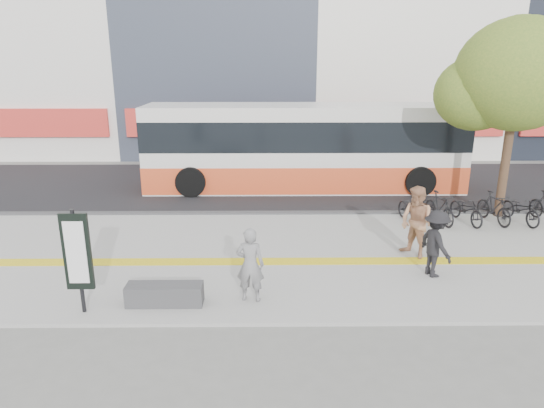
{
  "coord_description": "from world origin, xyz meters",
  "views": [
    {
      "loc": [
        -0.43,
        -10.34,
        5.05
      ],
      "look_at": [
        -0.31,
        2.0,
        1.32
      ],
      "focal_mm": 31.73,
      "sensor_mm": 36.0,
      "label": 1
    }
  ],
  "objects_px": {
    "pedestrian_tan": "(416,222)",
    "bench": "(165,294)",
    "pedestrian_dark": "(436,244)",
    "seated_woman": "(250,265)",
    "signboard": "(77,253)",
    "bus": "(304,150)",
    "street_tree": "(515,77)"
  },
  "relations": [
    {
      "from": "pedestrian_tan",
      "to": "bench",
      "type": "bearing_deg",
      "value": -100.48
    },
    {
      "from": "pedestrian_tan",
      "to": "pedestrian_dark",
      "type": "bearing_deg",
      "value": -27.6
    },
    {
      "from": "seated_woman",
      "to": "pedestrian_tan",
      "type": "relative_size",
      "value": 0.87
    },
    {
      "from": "bench",
      "to": "pedestrian_dark",
      "type": "distance_m",
      "value": 6.3
    },
    {
      "from": "bench",
      "to": "signboard",
      "type": "height_order",
      "value": "signboard"
    },
    {
      "from": "bus",
      "to": "pedestrian_tan",
      "type": "relative_size",
      "value": 6.59
    },
    {
      "from": "seated_woman",
      "to": "bus",
      "type": "bearing_deg",
      "value": -92.43
    },
    {
      "from": "bench",
      "to": "seated_woman",
      "type": "distance_m",
      "value": 1.9
    },
    {
      "from": "street_tree",
      "to": "pedestrian_tan",
      "type": "relative_size",
      "value": 3.36
    },
    {
      "from": "pedestrian_dark",
      "to": "pedestrian_tan",
      "type": "bearing_deg",
      "value": -11.47
    },
    {
      "from": "pedestrian_dark",
      "to": "bus",
      "type": "bearing_deg",
      "value": -0.36
    },
    {
      "from": "bench",
      "to": "bus",
      "type": "relative_size",
      "value": 0.13
    },
    {
      "from": "signboard",
      "to": "pedestrian_dark",
      "type": "distance_m",
      "value": 7.92
    },
    {
      "from": "pedestrian_tan",
      "to": "bus",
      "type": "bearing_deg",
      "value": 165.23
    },
    {
      "from": "signboard",
      "to": "pedestrian_tan",
      "type": "distance_m",
      "value": 8.13
    },
    {
      "from": "signboard",
      "to": "pedestrian_tan",
      "type": "relative_size",
      "value": 1.17
    },
    {
      "from": "pedestrian_tan",
      "to": "pedestrian_dark",
      "type": "distance_m",
      "value": 1.18
    },
    {
      "from": "signboard",
      "to": "pedestrian_dark",
      "type": "xyz_separation_m",
      "value": [
        7.73,
        1.66,
        -0.48
      ]
    },
    {
      "from": "signboard",
      "to": "seated_woman",
      "type": "bearing_deg",
      "value": 7.86
    },
    {
      "from": "signboard",
      "to": "pedestrian_dark",
      "type": "height_order",
      "value": "signboard"
    },
    {
      "from": "street_tree",
      "to": "pedestrian_dark",
      "type": "xyz_separation_m",
      "value": [
        -3.65,
        -4.66,
        -3.62
      ]
    },
    {
      "from": "pedestrian_tan",
      "to": "pedestrian_dark",
      "type": "height_order",
      "value": "pedestrian_tan"
    },
    {
      "from": "bench",
      "to": "pedestrian_tan",
      "type": "distance_m",
      "value": 6.56
    },
    {
      "from": "seated_woman",
      "to": "pedestrian_dark",
      "type": "height_order",
      "value": "seated_woman"
    },
    {
      "from": "street_tree",
      "to": "pedestrian_dark",
      "type": "bearing_deg",
      "value": -128.08
    },
    {
      "from": "street_tree",
      "to": "pedestrian_dark",
      "type": "height_order",
      "value": "street_tree"
    },
    {
      "from": "street_tree",
      "to": "seated_woman",
      "type": "xyz_separation_m",
      "value": [
        -7.98,
        -5.86,
        -3.61
      ]
    },
    {
      "from": "signboard",
      "to": "bench",
      "type": "bearing_deg",
      "value": 10.81
    },
    {
      "from": "bench",
      "to": "bus",
      "type": "height_order",
      "value": "bus"
    },
    {
      "from": "bus",
      "to": "bench",
      "type": "bearing_deg",
      "value": -110.4
    },
    {
      "from": "bench",
      "to": "street_tree",
      "type": "relative_size",
      "value": 0.25
    },
    {
      "from": "street_tree",
      "to": "seated_woman",
      "type": "height_order",
      "value": "street_tree"
    }
  ]
}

